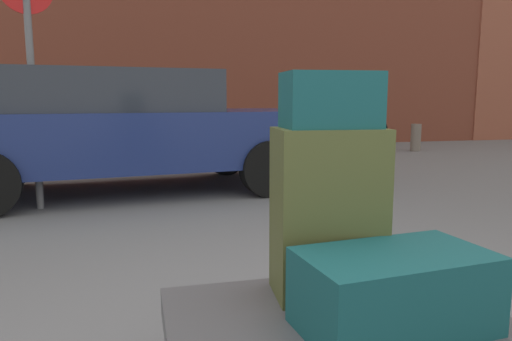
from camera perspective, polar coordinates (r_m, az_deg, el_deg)
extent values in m
cube|color=#4C4C51|center=(1.82, 9.68, -18.27)|extent=(1.19, 0.84, 0.10)
cylinder|color=black|center=(2.29, 16.34, -17.33)|extent=(0.24, 0.06, 0.24)
cube|color=#4C5128|center=(1.88, 8.53, -4.99)|extent=(0.43, 0.30, 0.66)
cube|color=#144C51|center=(1.71, 16.10, -13.59)|extent=(0.66, 0.42, 0.26)
cube|color=#144C51|center=(1.83, 8.83, 8.26)|extent=(0.36, 0.25, 0.21)
cube|color=navy|center=(5.88, -14.70, 3.75)|extent=(4.47, 2.27, 0.64)
cube|color=#2D333D|center=(5.85, -17.37, 9.01)|extent=(2.57, 1.84, 0.46)
cylinder|color=black|center=(7.02, -3.72, 2.13)|extent=(0.66, 0.29, 0.64)
cylinder|color=black|center=(5.43, 1.44, 0.25)|extent=(0.66, 0.29, 0.64)
cylinder|color=black|center=(6.78, -27.34, 0.96)|extent=(0.66, 0.29, 0.64)
torus|color=black|center=(10.97, 9.03, 4.57)|extent=(0.72, 0.07, 0.72)
torus|color=black|center=(11.44, 13.81, 4.59)|extent=(0.72, 0.07, 0.72)
cylinder|color=black|center=(11.18, 11.50, 5.61)|extent=(1.00, 0.06, 0.04)
cylinder|color=black|center=(11.09, 10.59, 6.39)|extent=(0.04, 0.04, 0.30)
cylinder|color=black|center=(11.38, 13.57, 6.60)|extent=(0.04, 0.04, 0.40)
cylinder|color=#72665B|center=(9.57, 5.47, 3.62)|extent=(0.21, 0.21, 0.57)
cylinder|color=#72665B|center=(10.17, 13.49, 3.72)|extent=(0.21, 0.21, 0.57)
cylinder|color=#72665B|center=(10.69, 18.47, 3.74)|extent=(0.21, 0.21, 0.57)
cylinder|color=slate|center=(5.22, -25.04, 8.81)|extent=(0.07, 0.07, 2.40)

